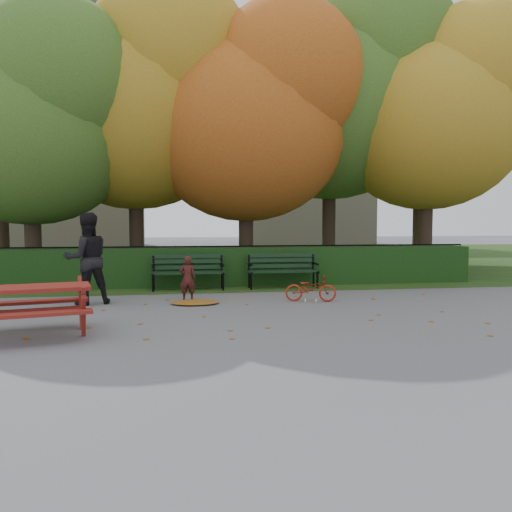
{
  "coord_description": "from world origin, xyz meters",
  "views": [
    {
      "loc": [
        -1.55,
        -8.77,
        1.71
      ],
      "look_at": [
        0.03,
        1.27,
        1.0
      ],
      "focal_mm": 35.0,
      "sensor_mm": 36.0,
      "label": 1
    }
  ],
  "objects": [
    {
      "name": "tree_f",
      "position": [
        -7.13,
        9.24,
        5.69
      ],
      "size": [
        6.93,
        6.6,
        9.19
      ],
      "color": "black",
      "rests_on": "ground"
    },
    {
      "name": "tree_c",
      "position": [
        0.83,
        5.96,
        4.82
      ],
      "size": [
        6.3,
        6.0,
        8.0
      ],
      "color": "black",
      "rests_on": "ground"
    },
    {
      "name": "building_left",
      "position": [
        -9.0,
        26.0,
        7.5
      ],
      "size": [
        10.0,
        7.0,
        15.0
      ],
      "primitive_type": "cube",
      "color": "tan",
      "rests_on": "ground"
    },
    {
      "name": "iron_fence",
      "position": [
        0.0,
        5.3,
        0.54
      ],
      "size": [
        14.0,
        0.04,
        1.02
      ],
      "color": "black",
      "rests_on": "ground"
    },
    {
      "name": "picnic_table",
      "position": [
        -3.75,
        -1.05,
        0.58
      ],
      "size": [
        2.03,
        1.77,
        0.86
      ],
      "rotation": [
        0.0,
        0.0,
        0.23
      ],
      "color": "maroon",
      "rests_on": "ground"
    },
    {
      "name": "bench_right",
      "position": [
        1.1,
        3.7,
        0.52
      ],
      "size": [
        1.8,
        0.57,
        0.88
      ],
      "color": "black",
      "rests_on": "ground"
    },
    {
      "name": "leaf_pile",
      "position": [
        -1.2,
        1.52,
        0.03
      ],
      "size": [
        1.18,
        1.02,
        0.07
      ],
      "primitive_type": "ellipsoid",
      "rotation": [
        0.0,
        0.0,
        -0.39
      ],
      "color": "brown",
      "rests_on": "ground"
    },
    {
      "name": "ground",
      "position": [
        0.0,
        0.0,
        0.0
      ],
      "size": [
        90.0,
        90.0,
        0.0
      ],
      "primitive_type": "plane",
      "color": "slate",
      "rests_on": "ground"
    },
    {
      "name": "tree_a",
      "position": [
        -5.19,
        5.58,
        4.52
      ],
      "size": [
        5.88,
        5.6,
        7.48
      ],
      "color": "black",
      "rests_on": "ground"
    },
    {
      "name": "building_right",
      "position": [
        8.0,
        28.0,
        6.0
      ],
      "size": [
        9.0,
        6.0,
        12.0
      ],
      "primitive_type": "cube",
      "color": "tan",
      "rests_on": "ground"
    },
    {
      "name": "bicycle",
      "position": [
        1.24,
        1.47,
        0.28
      ],
      "size": [
        1.13,
        0.63,
        0.56
      ],
      "primitive_type": "imported",
      "rotation": [
        0.0,
        0.0,
        1.32
      ],
      "color": "#A1210E",
      "rests_on": "ground"
    },
    {
      "name": "hedge",
      "position": [
        0.0,
        4.5,
        0.5
      ],
      "size": [
        13.0,
        0.9,
        1.0
      ],
      "primitive_type": "cube",
      "color": "black",
      "rests_on": "ground"
    },
    {
      "name": "bench_left",
      "position": [
        -1.3,
        3.7,
        0.52
      ],
      "size": [
        1.8,
        0.57,
        0.88
      ],
      "color": "black",
      "rests_on": "ground"
    },
    {
      "name": "tree_e",
      "position": [
        6.52,
        5.77,
        5.08
      ],
      "size": [
        6.09,
        5.8,
        8.16
      ],
      "color": "black",
      "rests_on": "ground"
    },
    {
      "name": "tree_b",
      "position": [
        -2.44,
        6.75,
        5.4
      ],
      "size": [
        6.72,
        6.4,
        8.79
      ],
      "color": "black",
      "rests_on": "ground"
    },
    {
      "name": "tree_g",
      "position": [
        8.33,
        9.76,
        5.37
      ],
      "size": [
        6.3,
        6.0,
        8.55
      ],
      "color": "black",
      "rests_on": "ground"
    },
    {
      "name": "leaf_scatter",
      "position": [
        0.0,
        0.3,
        0.01
      ],
      "size": [
        9.0,
        5.7,
        0.01
      ],
      "primitive_type": null,
      "color": "brown",
      "rests_on": "ground"
    },
    {
      "name": "grass_strip",
      "position": [
        0.0,
        14.0,
        0.01
      ],
      "size": [
        90.0,
        90.0,
        0.0
      ],
      "primitive_type": "plane",
      "color": "#1A3711",
      "rests_on": "ground"
    },
    {
      "name": "child",
      "position": [
        -1.35,
        1.98,
        0.48
      ],
      "size": [
        0.36,
        0.24,
        0.97
      ],
      "primitive_type": "imported",
      "rotation": [
        0.0,
        0.0,
        3.16
      ],
      "color": "#3F1614",
      "rests_on": "ground"
    },
    {
      "name": "adult",
      "position": [
        -3.39,
        1.82,
        0.94
      ],
      "size": [
        1.12,
        1.01,
        1.89
      ],
      "primitive_type": "imported",
      "rotation": [
        0.0,
        0.0,
        3.53
      ],
      "color": "black",
      "rests_on": "ground"
    },
    {
      "name": "tree_d",
      "position": [
        3.88,
        7.23,
        5.98
      ],
      "size": [
        7.14,
        6.8,
        9.58
      ],
      "color": "black",
      "rests_on": "ground"
    }
  ]
}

